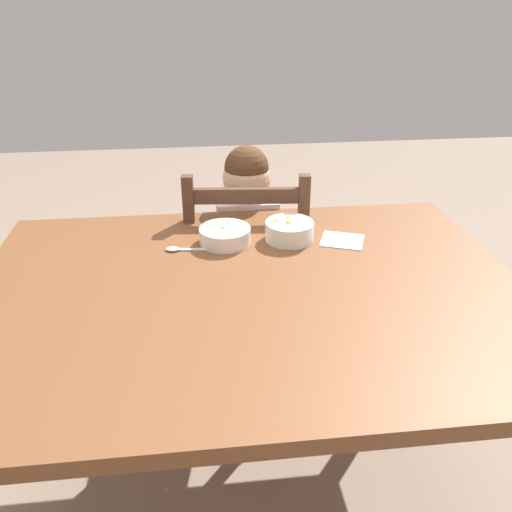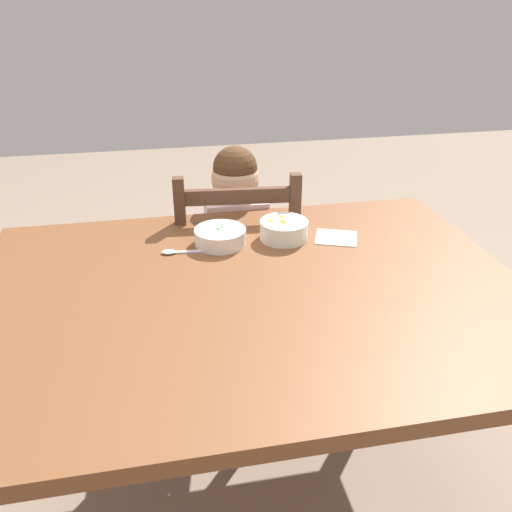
% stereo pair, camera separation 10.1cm
% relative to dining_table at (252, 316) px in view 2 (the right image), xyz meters
% --- Properties ---
extents(ground_plane, '(8.00, 8.00, 0.00)m').
position_rel_dining_table_xyz_m(ground_plane, '(0.00, 0.00, -0.65)').
color(ground_plane, gray).
extents(dining_table, '(1.44, 1.06, 0.73)m').
position_rel_dining_table_xyz_m(dining_table, '(0.00, 0.00, 0.00)').
color(dining_table, brown).
rests_on(dining_table, ground).
extents(dining_chair, '(0.46, 0.46, 0.89)m').
position_rel_dining_table_xyz_m(dining_chair, '(0.05, 0.58, -0.21)').
color(dining_chair, '#503223').
rests_on(dining_chair, ground).
extents(child_figure, '(0.32, 0.31, 0.94)m').
position_rel_dining_table_xyz_m(child_figure, '(0.05, 0.57, -0.03)').
color(child_figure, silver).
rests_on(child_figure, ground).
extents(bowl_of_peas, '(0.16, 0.16, 0.05)m').
position_rel_dining_table_xyz_m(bowl_of_peas, '(-0.04, 0.28, 0.11)').
color(bowl_of_peas, white).
rests_on(bowl_of_peas, dining_table).
extents(bowl_of_carrots, '(0.15, 0.15, 0.06)m').
position_rel_dining_table_xyz_m(bowl_of_carrots, '(0.15, 0.28, 0.12)').
color(bowl_of_carrots, white).
rests_on(bowl_of_carrots, dining_table).
extents(spoon, '(0.14, 0.03, 0.01)m').
position_rel_dining_table_xyz_m(spoon, '(-0.18, 0.24, 0.09)').
color(spoon, silver).
rests_on(spoon, dining_table).
extents(paper_napkin, '(0.16, 0.15, 0.00)m').
position_rel_dining_table_xyz_m(paper_napkin, '(0.31, 0.25, 0.09)').
color(paper_napkin, white).
rests_on(paper_napkin, dining_table).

